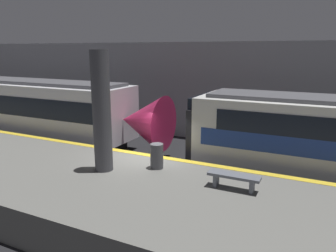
% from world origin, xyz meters
% --- Properties ---
extents(ground_plane, '(120.00, 120.00, 0.00)m').
position_xyz_m(ground_plane, '(0.00, 0.00, 0.00)').
color(ground_plane, black).
extents(platform, '(40.00, 5.43, 1.13)m').
position_xyz_m(platform, '(0.00, -2.71, 0.56)').
color(platform, slate).
rests_on(platform, ground).
extents(station_rear_barrier, '(50.00, 0.15, 5.47)m').
position_xyz_m(station_rear_barrier, '(0.00, 6.78, 2.73)').
color(station_rear_barrier, '#939399').
rests_on(station_rear_barrier, ground).
extents(support_pillar_near, '(0.60, 0.60, 3.94)m').
position_xyz_m(support_pillar_near, '(-0.50, -2.14, 3.09)').
color(support_pillar_near, '#47474C').
rests_on(support_pillar_near, platform).
extents(train_modern, '(17.03, 2.94, 3.45)m').
position_xyz_m(train_modern, '(-9.24, 2.18, 1.77)').
color(train_modern, black).
rests_on(train_modern, ground).
extents(platform_bench, '(1.50, 0.40, 0.45)m').
position_xyz_m(platform_bench, '(3.81, -1.77, 1.46)').
color(platform_bench, slate).
rests_on(platform_bench, platform).
extents(trash_bin, '(0.44, 0.44, 0.85)m').
position_xyz_m(trash_bin, '(1.01, -1.22, 1.55)').
color(trash_bin, '#4C4C51').
rests_on(trash_bin, platform).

